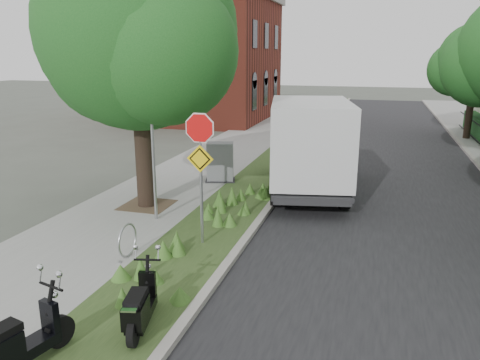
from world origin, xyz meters
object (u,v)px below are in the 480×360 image
at_px(scooter_far, 12,350).
at_px(scooter_near, 139,312).
at_px(sign_assembly, 200,152).
at_px(box_truck, 309,142).
at_px(utility_cabinet, 220,163).

bearing_deg(scooter_far, scooter_near, 50.71).
xyz_separation_m(sign_assembly, scooter_far, (-0.82, -5.18, -1.82)).
bearing_deg(scooter_near, box_truck, 81.48).
height_order(sign_assembly, utility_cabinet, sign_assembly).
bearing_deg(scooter_far, utility_cabinet, 93.10).
distance_m(box_truck, utility_cabinet, 3.25).
xyz_separation_m(scooter_near, utility_cabinet, (-1.76, 9.20, 0.29)).
bearing_deg(sign_assembly, box_truck, 72.08).
relative_size(scooter_near, utility_cabinet, 1.13).
height_order(box_truck, utility_cabinet, box_truck).
bearing_deg(utility_cabinet, box_truck, -3.40).
bearing_deg(scooter_near, sign_assembly, 95.45).
distance_m(scooter_near, utility_cabinet, 9.37).
distance_m(scooter_far, utility_cabinet, 10.66).
relative_size(scooter_far, utility_cabinet, 1.22).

